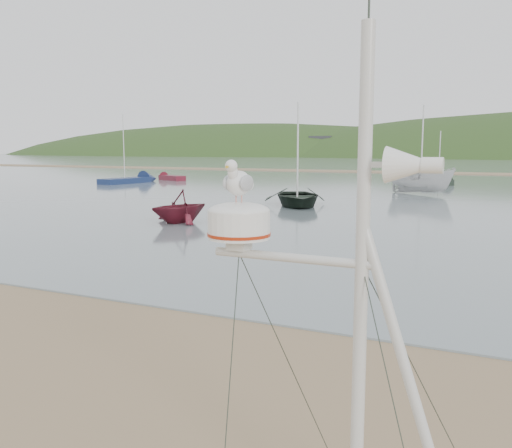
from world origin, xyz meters
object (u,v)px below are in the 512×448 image
at_px(boat_dark, 298,162).
at_px(boat_red, 179,191).
at_px(dinghy_red_far, 167,177).
at_px(sailboat_dark_mid, 444,182).
at_px(mast_rig, 348,412).
at_px(sailboat_blue_near, 139,180).
at_px(boat_white, 422,159).

bearing_deg(boat_dark, boat_red, -130.54).
bearing_deg(dinghy_red_far, sailboat_dark_mid, 6.89).
xyz_separation_m(boat_red, dinghy_red_far, (-19.39, 27.20, -1.15)).
bearing_deg(boat_dark, mast_rig, -94.73).
height_order(boat_red, sailboat_blue_near, sailboat_blue_near).
relative_size(boat_red, dinghy_red_far, 0.59).
relative_size(boat_red, sailboat_blue_near, 0.39).
xyz_separation_m(boat_dark, boat_red, (-2.18, -8.76, -1.11)).
bearing_deg(mast_rig, sailboat_blue_near, 129.28).
height_order(mast_rig, boat_dark, mast_rig).
distance_m(sailboat_blue_near, sailboat_dark_mid, 28.33).
bearing_deg(sailboat_blue_near, boat_dark, -32.59).
relative_size(sailboat_blue_near, dinghy_red_far, 1.51).
distance_m(boat_dark, dinghy_red_far, 28.47).
height_order(boat_dark, dinghy_red_far, boat_dark).
distance_m(sailboat_dark_mid, dinghy_red_far, 27.31).
relative_size(mast_rig, boat_dark, 1.02).
distance_m(boat_red, dinghy_red_far, 33.43).
distance_m(boat_dark, boat_red, 9.10).
bearing_deg(dinghy_red_far, sailboat_blue_near, -91.35).
bearing_deg(dinghy_red_far, boat_dark, -40.52).
relative_size(mast_rig, dinghy_red_far, 1.07).
bearing_deg(sailboat_dark_mid, boat_white, -92.77).
bearing_deg(boat_white, boat_red, 175.02).
distance_m(boat_red, sailboat_dark_mid, 31.46).
relative_size(boat_dark, dinghy_red_far, 1.05).
height_order(mast_rig, sailboat_dark_mid, mast_rig).
height_order(sailboat_dark_mid, dinghy_red_far, sailboat_dark_mid).
bearing_deg(sailboat_dark_mid, boat_red, -104.22).
bearing_deg(sailboat_blue_near, boat_white, -4.94).
xyz_separation_m(boat_dark, boat_white, (5.05, 11.55, -0.02)).
distance_m(boat_dark, sailboat_dark_mid, 22.52).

